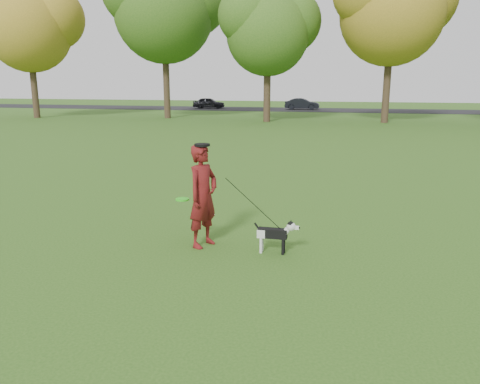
% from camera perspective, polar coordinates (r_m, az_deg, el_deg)
% --- Properties ---
extents(ground, '(120.00, 120.00, 0.00)m').
position_cam_1_polar(ground, '(7.86, 0.14, -7.34)').
color(ground, '#285116').
rests_on(ground, ground).
extents(road, '(120.00, 7.00, 0.02)m').
position_cam_1_polar(road, '(47.28, 11.19, 9.77)').
color(road, black).
rests_on(road, ground).
extents(man, '(0.63, 0.76, 1.77)m').
position_cam_1_polar(man, '(7.95, -4.53, -0.49)').
color(man, '#570C16').
rests_on(man, ground).
extents(dog, '(0.76, 0.15, 0.58)m').
position_cam_1_polar(dog, '(7.73, 4.42, -4.96)').
color(dog, black).
rests_on(dog, ground).
extents(car_left, '(3.40, 1.68, 1.11)m').
position_cam_1_polar(car_left, '(49.32, -3.81, 10.79)').
color(car_left, black).
rests_on(car_left, road).
extents(car_mid, '(3.39, 1.23, 1.11)m').
position_cam_1_polar(car_mid, '(47.45, 7.58, 10.60)').
color(car_mid, black).
rests_on(car_mid, road).
extents(man_held_items, '(1.84, 0.33, 1.39)m').
position_cam_1_polar(man_held_items, '(7.69, 0.70, -0.81)').
color(man_held_items, '#2EDA1B').
rests_on(man_held_items, ground).
extents(tree_row, '(51.74, 8.86, 12.01)m').
position_cam_1_polar(tree_row, '(33.70, 8.24, 21.13)').
color(tree_row, '#38281C').
rests_on(tree_row, ground).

